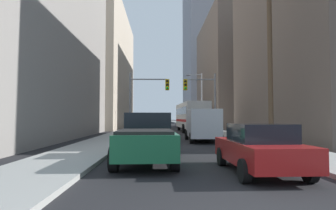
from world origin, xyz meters
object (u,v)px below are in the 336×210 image
Objects in this scene: pickup_truck_green at (147,138)px; traffic_signal_near_left at (147,93)px; sedan_black at (154,129)px; traffic_signal_near_right at (202,94)px; cargo_van_silver at (202,123)px; sedan_red at (259,148)px; sedan_white at (155,125)px; city_bus at (191,116)px.

traffic_signal_near_left is at bearing 92.42° from pickup_truck_green.
traffic_signal_near_right is at bearing 44.27° from sedan_black.
cargo_van_silver is 1.25× the size of sedan_black.
cargo_van_silver is 1.25× the size of sedan_red.
cargo_van_silver is 16.17m from sedan_white.
pickup_truck_green reaches higher than sedan_white.
traffic_signal_near_left reaches higher than sedan_red.
traffic_signal_near_right is at bearing 74.24° from pickup_truck_green.
traffic_signal_near_left is 5.26m from traffic_signal_near_right.
sedan_red is 0.71× the size of traffic_signal_near_left.
sedan_white is at bearing 90.00° from pickup_truck_green.
traffic_signal_near_right is (0.26, -6.81, 2.08)m from city_bus.
sedan_red is at bearing -91.74° from city_bus.
traffic_signal_near_left is at bearing 99.58° from sedan_black.
traffic_signal_near_left is (-5.00, -6.81, 2.12)m from city_bus.
traffic_signal_near_left reaches higher than sedan_white.
traffic_signal_near_left reaches higher than sedan_black.
pickup_truck_green is 4.17m from sedan_red.
traffic_signal_near_right reaches higher than sedan_red.
sedan_white is (0.00, 25.06, -0.16)m from pickup_truck_green.
city_bus is at bearing 69.20° from sedan_black.
city_bus is 1.93× the size of traffic_signal_near_right.
cargo_van_silver is 4.34m from sedan_black.
cargo_van_silver reaches higher than pickup_truck_green.
pickup_truck_green is 9.96m from cargo_van_silver.
traffic_signal_near_left is (-0.74, 4.40, 3.28)m from sedan_black.
sedan_white is (-3.56, 15.76, -0.52)m from cargo_van_silver.
traffic_signal_near_left is (-4.25, 6.91, 2.76)m from cargo_van_silver.
sedan_red is at bearing -93.19° from traffic_signal_near_right.
sedan_white is at bearing 117.33° from traffic_signal_near_right.
cargo_van_silver reaches higher than sedan_red.
city_bus is 1.93× the size of traffic_signal_near_left.
sedan_white is (-3.55, 27.25, 0.00)m from sedan_red.
city_bus is at bearing -25.32° from sedan_white.
city_bus reaches higher than sedan_red.
pickup_truck_green is 17.12m from traffic_signal_near_right.
cargo_van_silver is 8.57m from traffic_signal_near_left.
city_bus is at bearing 88.26° from sedan_red.
city_bus is 23.44m from pickup_truck_green.
sedan_white is at bearing 85.56° from traffic_signal_near_left.
cargo_van_silver is at bearing -35.61° from sedan_black.
pickup_truck_green is at bearing -100.62° from city_bus.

